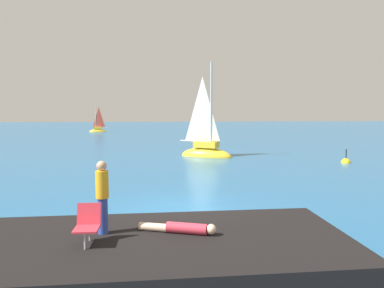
# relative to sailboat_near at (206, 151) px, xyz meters

# --- Properties ---
(ground_plane) EXTENTS (160.00, 160.00, 0.00)m
(ground_plane) POSITION_rel_sailboat_near_xyz_m (-2.55, -12.84, -0.38)
(ground_plane) COLOR #236093
(shore_ledge) EXTENTS (8.29, 3.91, 0.56)m
(shore_ledge) POSITION_rel_sailboat_near_xyz_m (-3.09, -16.79, -0.10)
(shore_ledge) COLOR black
(shore_ledge) RESTS_ON ground
(boulder_seaward) EXTENTS (0.95, 1.01, 0.46)m
(boulder_seaward) POSITION_rel_sailboat_near_xyz_m (-1.50, -14.50, -0.38)
(boulder_seaward) COLOR black
(boulder_seaward) RESTS_ON ground
(boulder_inland) EXTENTS (1.22, 1.17, 0.73)m
(boulder_inland) POSITION_rel_sailboat_near_xyz_m (-1.31, -15.11, -0.38)
(boulder_inland) COLOR black
(boulder_inland) RESTS_ON ground
(sailboat_near) EXTENTS (3.86, 2.94, 7.08)m
(sailboat_near) POSITION_rel_sailboat_near_xyz_m (0.00, 0.00, 0.00)
(sailboat_near) COLOR yellow
(sailboat_near) RESTS_ON ground
(sailboat_far) EXTENTS (2.50, 0.90, 4.60)m
(sailboat_far) POSITION_rel_sailboat_near_xyz_m (-12.29, 27.65, -0.13)
(sailboat_far) COLOR yellow
(sailboat_far) RESTS_ON ground
(person_sunbather) EXTENTS (1.71, 0.69, 0.25)m
(person_sunbather) POSITION_rel_sailboat_near_xyz_m (-2.61, -16.53, 0.29)
(person_sunbather) COLOR #DB384C
(person_sunbather) RESTS_ON shore_ledge
(person_standing) EXTENTS (0.28, 0.28, 1.62)m
(person_standing) POSITION_rel_sailboat_near_xyz_m (-4.33, -16.40, 1.04)
(person_standing) COLOR #334CB2
(person_standing) RESTS_ON shore_ledge
(beach_chair) EXTENTS (0.48, 0.60, 0.80)m
(beach_chair) POSITION_rel_sailboat_near_xyz_m (-4.53, -16.97, 0.62)
(beach_chair) COLOR #E03342
(beach_chair) RESTS_ON shore_ledge
(marker_buoy) EXTENTS (0.56, 0.56, 1.13)m
(marker_buoy) POSITION_rel_sailboat_near_xyz_m (8.23, -3.53, -0.38)
(marker_buoy) COLOR yellow
(marker_buoy) RESTS_ON ground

